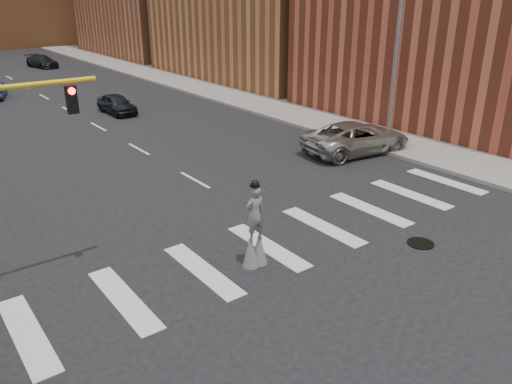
{
  "coord_description": "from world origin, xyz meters",
  "views": [
    {
      "loc": [
        -10.59,
        -10.68,
        8.04
      ],
      "look_at": [
        -1.17,
        1.81,
        1.7
      ],
      "focal_mm": 35.0,
      "sensor_mm": 36.0,
      "label": 1
    }
  ],
  "objects": [
    {
      "name": "streetlight",
      "position": [
        10.9,
        6.0,
        4.9
      ],
      "size": [
        2.05,
        0.2,
        9.0
      ],
      "color": "slate",
      "rests_on": "ground"
    },
    {
      "name": "manhole",
      "position": [
        3.0,
        -2.0,
        0.02
      ],
      "size": [
        0.9,
        0.9,
        0.04
      ],
      "primitive_type": "cylinder",
      "color": "black",
      "rests_on": "ground"
    },
    {
      "name": "car_near",
      "position": [
        2.45,
        22.8,
        0.67
      ],
      "size": [
        1.75,
        4.02,
        1.35
      ],
      "primitive_type": "imported",
      "rotation": [
        0.0,
        0.0,
        0.04
      ],
      "color": "black",
      "rests_on": "ground"
    },
    {
      "name": "stilt_performer",
      "position": [
        -2.34,
        0.31,
        1.13
      ],
      "size": [
        0.84,
        0.53,
        2.85
      ],
      "rotation": [
        0.0,
        0.0,
        3.1
      ],
      "color": "black",
      "rests_on": "ground"
    },
    {
      "name": "suv_crossing",
      "position": [
        9.0,
        6.46,
        0.83
      ],
      "size": [
        6.27,
        3.55,
        1.65
      ],
      "primitive_type": "imported",
      "rotation": [
        0.0,
        0.0,
        1.43
      ],
      "color": "#A9A7A0",
      "rests_on": "ground"
    },
    {
      "name": "ground_plane",
      "position": [
        0.0,
        0.0,
        0.0
      ],
      "size": [
        160.0,
        160.0,
        0.0
      ],
      "primitive_type": "plane",
      "color": "black",
      "rests_on": "ground"
    },
    {
      "name": "car_far",
      "position": [
        4.68,
        49.39,
        0.67
      ],
      "size": [
        2.85,
        4.92,
        1.34
      ],
      "primitive_type": "imported",
      "rotation": [
        0.0,
        0.0,
        0.22
      ],
      "color": "black",
      "rests_on": "ground"
    },
    {
      "name": "sidewalk_right",
      "position": [
        12.5,
        25.0,
        0.09
      ],
      "size": [
        5.0,
        90.0,
        0.18
      ],
      "primitive_type": "cube",
      "color": "gray",
      "rests_on": "ground"
    }
  ]
}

